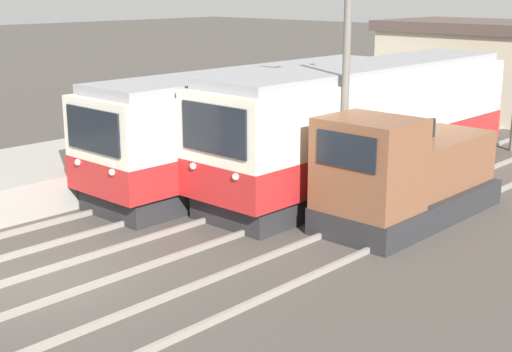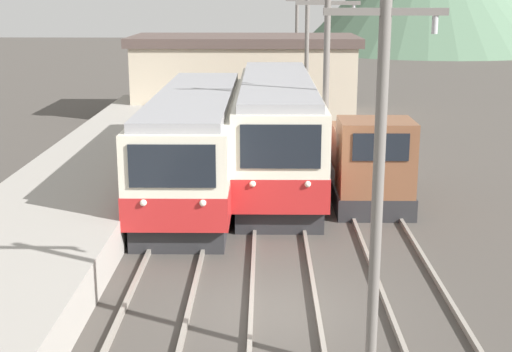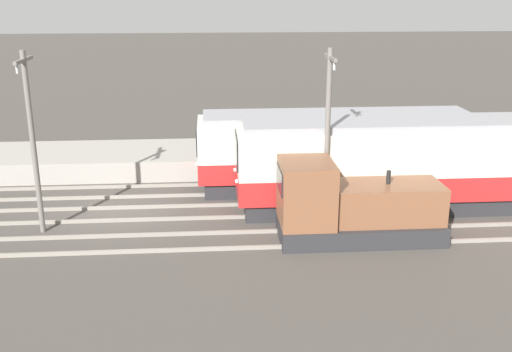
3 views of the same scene
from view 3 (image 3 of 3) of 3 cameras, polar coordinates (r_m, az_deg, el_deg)
name	(u,v)px [view 3 (image 3 of 3)]	position (r m, az deg, el deg)	size (l,w,h in m)	color
ground_plane	(120,214)	(25.32, -12.81, -3.51)	(200.00, 200.00, 0.00)	#47423D
platform_left	(137,160)	(31.04, -11.30, 1.52)	(4.50, 54.00, 1.02)	gray
track_left	(128,191)	(27.72, -12.09, -1.44)	(1.54, 60.00, 0.14)	gray
track_center	(119,214)	(25.11, -12.89, -3.52)	(1.54, 60.00, 0.14)	gray
track_right	(108,244)	(22.37, -13.95, -6.29)	(1.54, 60.00, 0.14)	gray
commuter_train_left	(336,154)	(27.56, 7.59, 2.14)	(2.84, 12.65, 3.54)	#28282B
commuter_train_center	(395,168)	(25.40, 13.08, 0.73)	(2.84, 13.22, 3.79)	#28282B
shunting_locomotive	(352,208)	(22.19, 9.10, -3.01)	(2.40, 6.02, 3.00)	#28282B
catenary_mast_near	(32,137)	(23.22, -20.54, 3.53)	(2.00, 0.20, 6.83)	slate
catenary_mast_mid	(327,131)	(22.70, 6.82, 4.24)	(2.00, 0.20, 6.83)	slate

